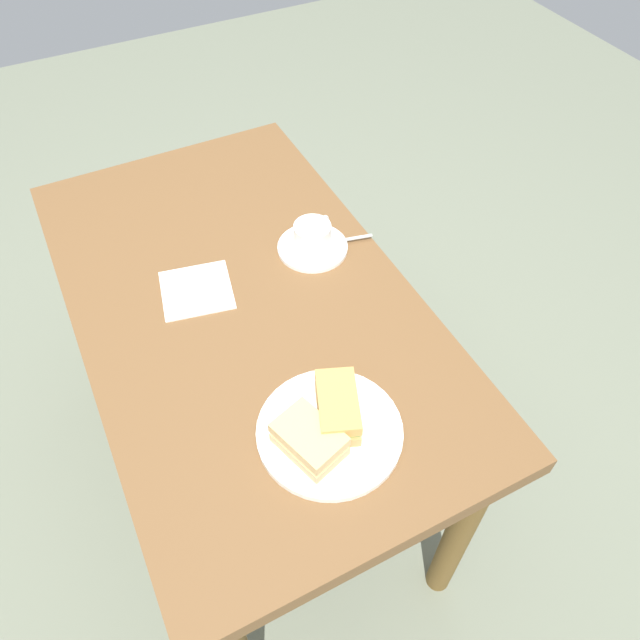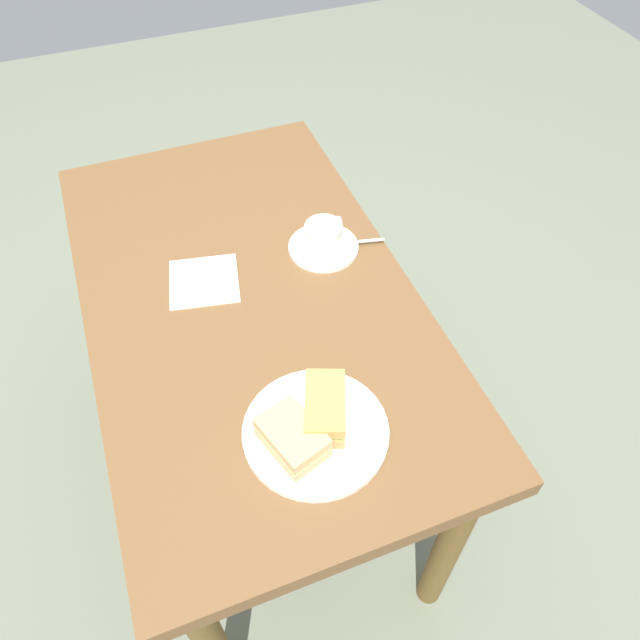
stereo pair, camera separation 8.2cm
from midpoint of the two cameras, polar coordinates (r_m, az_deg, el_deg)
ground_plane at (r=1.93m, az=-3.52°, el=-12.85°), size 6.00×6.00×0.00m
dining_table at (r=1.39m, az=-4.76°, el=-0.48°), size 1.21×0.69×0.75m
sandwich_plate at (r=1.10m, az=1.75°, el=-10.60°), size 0.26×0.26×0.01m
sandwich_front at (r=1.08m, az=2.67°, el=-8.44°), size 0.15×0.11×0.06m
sandwich_back at (r=1.05m, az=-0.35°, el=-11.17°), size 0.14×0.11×0.05m
coffee_saucer at (r=1.41m, az=2.00°, el=6.84°), size 0.16×0.16×0.01m
coffee_cup at (r=1.38m, az=2.08°, el=8.00°), size 0.09×0.10×0.06m
spoon at (r=1.41m, az=5.14°, el=7.34°), size 0.03×0.10×0.01m
napkin at (r=1.35m, az=-9.23°, el=3.59°), size 0.18×0.18×0.00m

